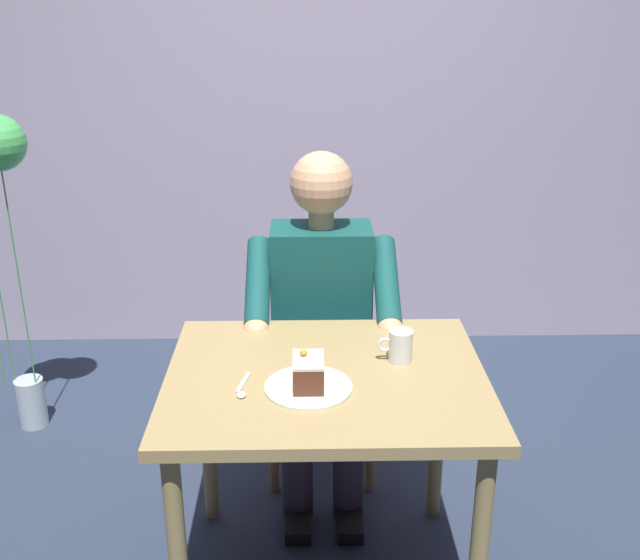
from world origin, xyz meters
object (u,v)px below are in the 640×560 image
(chair, at_px, (321,343))
(dessert_spoon, at_px, (242,389))
(dining_table, at_px, (326,404))
(cake_slice, at_px, (308,372))
(seated_person, at_px, (322,322))
(coffee_cup, at_px, (400,345))

(chair, relative_size, dessert_spoon, 6.28)
(dining_table, xyz_separation_m, cake_slice, (0.05, 0.09, 0.15))
(chair, relative_size, seated_person, 0.71)
(seated_person, bearing_deg, dining_table, 90.00)
(coffee_cup, height_order, dessert_spoon, coffee_cup)
(seated_person, height_order, coffee_cup, seated_person)
(chair, xyz_separation_m, seated_person, (0.00, 0.17, 0.17))
(chair, height_order, seated_person, seated_person)
(chair, relative_size, coffee_cup, 8.48)
(coffee_cup, bearing_deg, chair, -70.90)
(dining_table, xyz_separation_m, seated_person, (0.00, -0.54, 0.02))
(dining_table, height_order, chair, chair)
(seated_person, height_order, cake_slice, seated_person)
(chair, height_order, coffee_cup, chair)
(dining_table, height_order, seated_person, seated_person)
(dining_table, bearing_deg, chair, -90.00)
(coffee_cup, bearing_deg, dessert_spoon, 19.99)
(dining_table, relative_size, seated_person, 0.73)
(seated_person, distance_m, coffee_cup, 0.53)
(chair, bearing_deg, coffee_cup, 109.10)
(dining_table, height_order, coffee_cup, coffee_cup)
(chair, height_order, dessert_spoon, chair)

